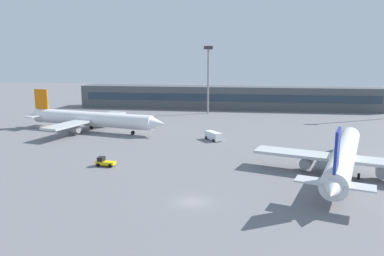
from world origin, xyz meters
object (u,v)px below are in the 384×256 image
floodlight_tower_west (208,75)px  airplane_near (344,155)px  airplane_mid (92,119)px  service_van_white (213,136)px  baggage_tug_yellow (105,162)px

floodlight_tower_west → airplane_near: bearing=-65.8°
airplane_near → airplane_mid: size_ratio=0.95×
service_van_white → airplane_mid: bearing=169.0°
airplane_near → airplane_mid: airplane_mid is taller
floodlight_tower_west → service_van_white: bearing=-82.5°
floodlight_tower_west → baggage_tug_yellow: bearing=-99.9°
service_van_white → floodlight_tower_west: (-6.00, 45.35, 13.07)m
airplane_near → floodlight_tower_west: size_ratio=1.75×
service_van_white → floodlight_tower_west: bearing=97.5°
baggage_tug_yellow → floodlight_tower_west: bearing=80.1°
airplane_near → floodlight_tower_west: floodlight_tower_west is taller
airplane_mid → service_van_white: bearing=-11.0°
service_van_white → baggage_tug_yellow: bearing=-126.0°
airplane_near → service_van_white: airplane_near is taller
airplane_near → baggage_tug_yellow: 43.34m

